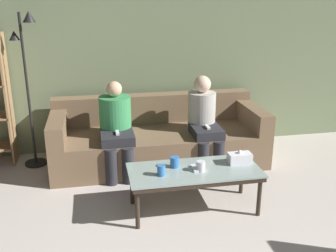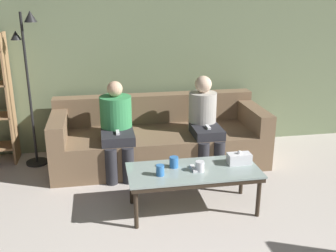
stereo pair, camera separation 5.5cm
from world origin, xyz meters
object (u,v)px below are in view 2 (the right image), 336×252
cup_far_center (160,170)px  standing_lamp (29,74)px  cup_near_left (174,162)px  coffee_table (193,174)px  cup_near_right (200,166)px  seated_person_left_end (117,125)px  couch (159,139)px  tissue_box (239,158)px  seated_person_mid_left (205,120)px  game_remote (194,169)px

cup_far_center → standing_lamp: bearing=131.1°
cup_near_left → standing_lamp: 2.02m
coffee_table → cup_near_right: size_ratio=12.84×
cup_near_right → seated_person_left_end: bearing=123.5°
couch → cup_near_right: (0.18, -1.24, 0.18)m
tissue_box → seated_person_mid_left: bearing=95.3°
couch → seated_person_mid_left: (0.51, -0.21, 0.28)m
coffee_table → tissue_box: (0.46, 0.06, 0.09)m
seated_person_mid_left → cup_far_center: bearing=-123.2°
couch → seated_person_mid_left: bearing=-22.5°
cup_near_right → seated_person_mid_left: (0.32, 1.03, 0.10)m
couch → game_remote: couch is taller
cup_near_left → couch: bearing=88.3°
cup_near_left → cup_near_right: (0.22, -0.12, -0.00)m
couch → cup_near_left: 1.14m
coffee_table → cup_far_center: bearing=-168.5°
seated_person_left_end → seated_person_mid_left: bearing=-0.4°
coffee_table → game_remote: (-0.00, -0.00, 0.05)m
cup_near_right → seated_person_mid_left: size_ratio=0.09×
cup_near_left → cup_near_right: cup_near_left is taller
game_remote → tissue_box: bearing=7.2°
cup_far_center → seated_person_left_end: (-0.32, 1.07, 0.09)m
game_remote → seated_person_left_end: 1.20m
cup_near_right → tissue_box: (0.41, 0.10, 0.00)m
game_remote → standing_lamp: size_ratio=0.08×
couch → seated_person_mid_left: 0.62m
coffee_table → couch: bearing=96.4°
couch → cup_far_center: (-0.18, -1.27, 0.18)m
cup_far_center → seated_person_mid_left: size_ratio=0.09×
seated_person_mid_left → cup_near_left: bearing=-120.6°
cup_near_right → cup_far_center: (-0.37, -0.02, 0.00)m
standing_lamp → seated_person_left_end: bearing=-22.2°
seated_person_left_end → seated_person_mid_left: 1.01m
couch → game_remote: size_ratio=16.58×
tissue_box → game_remote: bearing=-172.8°
cup_near_right → game_remote: size_ratio=0.63×
tissue_box → cup_far_center: bearing=-171.0°
coffee_table → cup_near_left: cup_near_left is taller
cup_near_right → cup_far_center: 0.37m
couch → cup_far_center: size_ratio=25.28×
game_remote → seated_person_mid_left: 1.07m
cup_near_left → cup_near_right: 0.25m
seated_person_mid_left → tissue_box: bearing=-84.7°
game_remote → seated_person_mid_left: seated_person_mid_left is taller
couch → cup_far_center: couch is taller
couch → cup_near_right: 1.27m
seated_person_mid_left → coffee_table: bearing=-110.5°
couch → coffee_table: bearing=-83.6°
couch → seated_person_left_end: seated_person_left_end is taller
cup_near_right → standing_lamp: standing_lamp is taller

